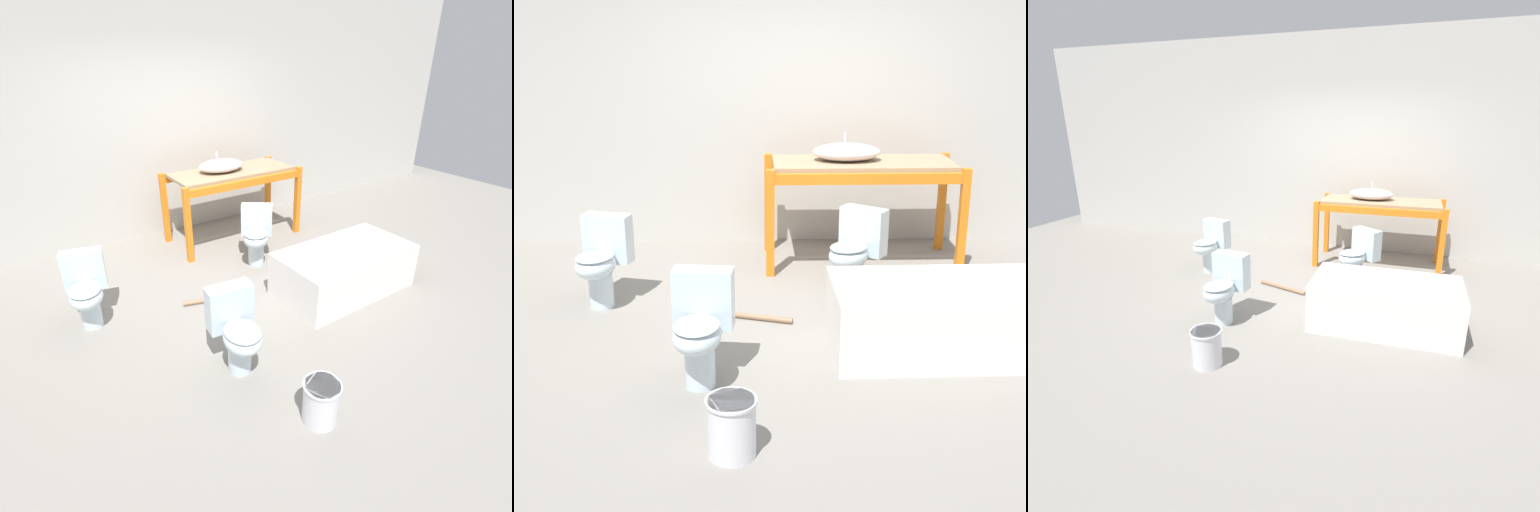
# 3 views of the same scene
# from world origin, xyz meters

# --- Properties ---
(ground_plane) EXTENTS (12.00, 12.00, 0.00)m
(ground_plane) POSITION_xyz_m (0.00, 0.00, 0.00)
(ground_plane) COLOR gray
(warehouse_wall_rear) EXTENTS (10.80, 0.08, 3.20)m
(warehouse_wall_rear) POSITION_xyz_m (0.00, 2.00, 1.60)
(warehouse_wall_rear) COLOR beige
(warehouse_wall_rear) RESTS_ON ground_plane
(shelving_rack) EXTENTS (1.72, 0.78, 0.93)m
(shelving_rack) POSITION_xyz_m (0.60, 1.28, 0.78)
(shelving_rack) COLOR orange
(shelving_rack) RESTS_ON ground_plane
(sink_basin) EXTENTS (0.60, 0.39, 0.23)m
(sink_basin) POSITION_xyz_m (0.46, 1.31, 1.01)
(sink_basin) COLOR silver
(sink_basin) RESTS_ON shelving_rack
(bathtub_main) EXTENTS (1.44, 0.78, 0.48)m
(bathtub_main) POSITION_xyz_m (0.86, -0.56, 0.28)
(bathtub_main) COLOR white
(bathtub_main) RESTS_ON ground_plane
(toilet_near) EXTENTS (0.39, 0.53, 0.69)m
(toilet_near) POSITION_xyz_m (-0.70, -0.96, 0.38)
(toilet_near) COLOR silver
(toilet_near) RESTS_ON ground_plane
(toilet_far) EXTENTS (0.44, 0.56, 0.69)m
(toilet_far) POSITION_xyz_m (-1.54, 0.31, 0.38)
(toilet_far) COLOR silver
(toilet_far) RESTS_ON ground_plane
(toilet_extra) EXTENTS (0.56, 0.60, 0.69)m
(toilet_extra) POSITION_xyz_m (0.44, 0.47, 0.38)
(toilet_extra) COLOR silver
(toilet_extra) RESTS_ON ground_plane
(bucket_white) EXTENTS (0.27, 0.27, 0.32)m
(bucket_white) POSITION_xyz_m (-0.50, -1.73, 0.17)
(bucket_white) COLOR silver
(bucket_white) RESTS_ON ground_plane
(loose_pipe) EXTENTS (0.63, 0.23, 0.04)m
(loose_pipe) POSITION_xyz_m (-0.40, -0.01, 0.02)
(loose_pipe) COLOR #8C6B4C
(loose_pipe) RESTS_ON ground_plane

